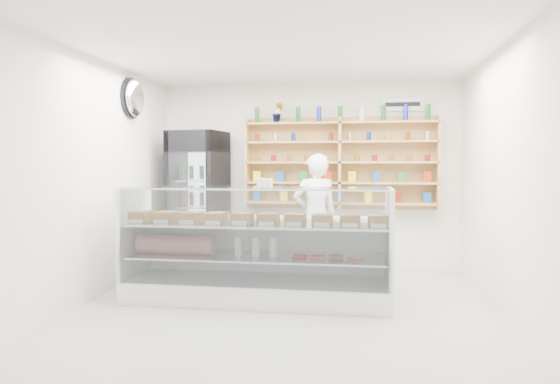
# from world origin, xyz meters

# --- Properties ---
(room) EXTENTS (5.00, 5.00, 5.00)m
(room) POSITION_xyz_m (0.00, 0.00, 1.40)
(room) COLOR #B7B7BC
(room) RESTS_ON ground
(display_counter) EXTENTS (3.02, 0.90, 1.31)m
(display_counter) POSITION_xyz_m (-0.37, 0.47, 0.36)
(display_counter) COLOR white
(display_counter) RESTS_ON floor
(shop_worker) EXTENTS (0.73, 0.62, 1.72)m
(shop_worker) POSITION_xyz_m (0.19, 1.77, 0.86)
(shop_worker) COLOR white
(shop_worker) RESTS_ON floor
(drinks_cooler) EXTENTS (0.83, 0.82, 2.06)m
(drinks_cooler) POSITION_xyz_m (-1.58, 2.04, 1.03)
(drinks_cooler) COLOR black
(drinks_cooler) RESTS_ON floor
(wall_shelving) EXTENTS (2.84, 0.28, 1.33)m
(wall_shelving) POSITION_xyz_m (0.50, 2.34, 1.59)
(wall_shelving) COLOR tan
(wall_shelving) RESTS_ON back_wall
(potted_plant) EXTENTS (0.18, 0.16, 0.30)m
(potted_plant) POSITION_xyz_m (-0.43, 2.34, 2.34)
(potted_plant) COLOR #1E6626
(potted_plant) RESTS_ON wall_shelving
(security_mirror) EXTENTS (0.15, 0.50, 0.50)m
(security_mirror) POSITION_xyz_m (-2.17, 1.20, 2.45)
(security_mirror) COLOR silver
(security_mirror) RESTS_ON left_wall
(wall_sign) EXTENTS (0.62, 0.03, 0.20)m
(wall_sign) POSITION_xyz_m (1.40, 2.47, 2.45)
(wall_sign) COLOR white
(wall_sign) RESTS_ON back_wall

